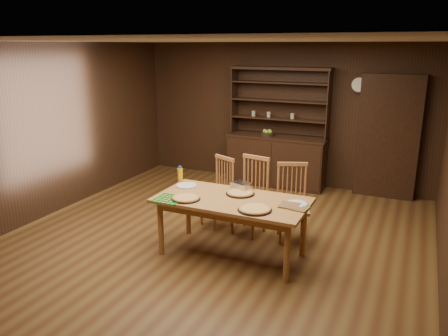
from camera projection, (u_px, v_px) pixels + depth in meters
The scene contains 20 objects.
floor at pixel (212, 242), 5.87m from camera, with size 6.00×6.00×0.00m, color brown.
room_shell at pixel (211, 126), 5.44m from camera, with size 6.00×6.00×6.00m.
china_hutch at pixel (277, 154), 8.12m from camera, with size 1.84×0.52×2.17m.
doorway at pixel (388, 137), 7.36m from camera, with size 1.00×0.18×2.10m, color #311B10.
wall_clock at pixel (359, 85), 7.40m from camera, with size 0.30×0.05×0.30m.
dining_table at pixel (232, 205), 5.33m from camera, with size 1.85×0.92×0.75m.
chair_left at pixel (220, 189), 6.33m from camera, with size 0.54×0.53×1.01m.
chair_center at pixel (252, 192), 6.07m from camera, with size 0.51×0.50×1.08m.
chair_right at pixel (292, 199), 5.86m from camera, with size 0.55×0.54×1.04m.
pizza_left at pixel (186, 198), 5.28m from camera, with size 0.35×0.35×0.04m.
pizza_right at pixel (255, 209), 4.92m from camera, with size 0.39×0.39×0.04m.
pizza_center at pixel (240, 193), 5.46m from camera, with size 0.36×0.36×0.04m.
cooling_rack at pixel (169, 199), 5.28m from camera, with size 0.31×0.31×0.01m, color #0C9F28, non-canonical shape.
plate_left at pixel (187, 185), 5.77m from camera, with size 0.28×0.28×0.02m.
plate_right at pixel (296, 204), 5.11m from camera, with size 0.26×0.26×0.02m.
foil_dish at pixel (241, 186), 5.63m from camera, with size 0.24×0.17×0.09m, color silver.
juice_bottle at pixel (180, 174), 5.94m from camera, with size 0.07×0.07×0.22m.
pot_holder_a at pixel (299, 208), 4.97m from camera, with size 0.20×0.20×0.01m, color #B31427.
pot_holder_b at pixel (290, 205), 5.06m from camera, with size 0.22×0.22×0.02m, color #B31427.
fruit_bowl at pixel (267, 133), 8.02m from camera, with size 0.27×0.27×0.12m.
Camera 1 is at (2.37, -4.82, 2.55)m, focal length 35.00 mm.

